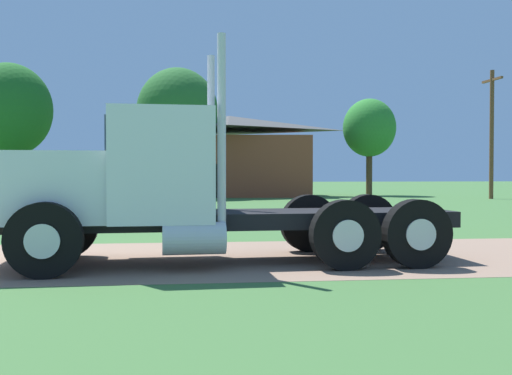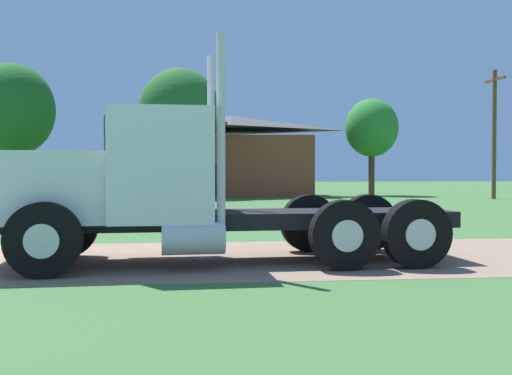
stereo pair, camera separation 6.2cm
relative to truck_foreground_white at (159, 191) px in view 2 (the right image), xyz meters
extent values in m
cube|color=black|center=(1.20, 0.08, -0.51)|extent=(8.17, 1.98, 0.28)
cube|color=white|center=(-1.82, -0.08, 0.07)|extent=(2.15, 2.16, 1.17)
cube|color=white|center=(0.04, 0.02, 0.43)|extent=(1.80, 2.44, 1.89)
cube|color=#2D3D4C|center=(-0.82, -0.03, 0.81)|extent=(0.14, 1.96, 0.83)
cylinder|color=silver|center=(1.05, -0.86, 1.03)|extent=(0.14, 0.14, 3.08)
cylinder|color=silver|center=(0.95, 1.00, 1.03)|extent=(0.14, 0.14, 3.08)
cylinder|color=silver|center=(0.60, -0.99, -0.73)|extent=(1.03, 0.57, 0.52)
cylinder|color=black|center=(-1.66, -1.25, -0.70)|extent=(1.17, 0.36, 1.15)
cylinder|color=silver|center=(-1.65, -1.41, -0.70)|extent=(0.52, 0.07, 0.52)
cylinder|color=black|center=(-1.78, 1.10, -0.70)|extent=(1.17, 0.36, 1.15)
cylinder|color=silver|center=(-1.79, 1.26, -0.70)|extent=(0.52, 0.07, 0.52)
cylinder|color=black|center=(4.31, -0.94, -0.70)|extent=(1.17, 0.36, 1.15)
cylinder|color=silver|center=(4.32, -1.10, -0.70)|extent=(0.52, 0.07, 0.52)
cylinder|color=black|center=(4.19, 1.41, -0.70)|extent=(1.17, 0.36, 1.15)
cylinder|color=silver|center=(4.18, 1.57, -0.70)|extent=(0.52, 0.07, 0.52)
cylinder|color=black|center=(3.06, -1.00, -0.70)|extent=(1.17, 0.36, 1.15)
cylinder|color=silver|center=(3.07, -1.16, -0.70)|extent=(0.52, 0.07, 0.52)
cylinder|color=black|center=(2.94, 1.34, -0.70)|extent=(1.17, 0.36, 1.15)
cylinder|color=silver|center=(2.93, 1.50, -0.70)|extent=(0.52, 0.07, 0.52)
cube|color=brown|center=(3.43, 31.18, 0.76)|extent=(11.39, 7.37, 4.07)
pyramid|color=#424242|center=(3.43, 31.18, 3.80)|extent=(11.96, 7.74, 1.00)
cube|color=black|center=(1.52, 28.07, -0.18)|extent=(1.80, 0.21, 2.20)
cylinder|color=brown|center=(19.24, 24.71, 2.70)|extent=(0.26, 0.26, 7.96)
cube|color=brown|center=(19.24, 24.71, 6.08)|extent=(0.24, 2.20, 0.14)
cylinder|color=#513823|center=(-10.83, 29.49, 0.47)|extent=(0.44, 0.44, 3.50)
ellipsoid|color=#1F6022|center=(-10.83, 29.49, 4.38)|extent=(5.42, 5.42, 5.96)
cylinder|color=#513823|center=(-0.11, 28.56, 0.41)|extent=(0.44, 0.44, 3.39)
ellipsoid|color=#266128|center=(-0.11, 28.56, 4.21)|extent=(5.26, 5.26, 5.79)
cylinder|color=#513823|center=(13.48, 31.27, 0.39)|extent=(0.44, 0.44, 3.34)
ellipsoid|color=#2D7C2C|center=(13.48, 31.27, 3.57)|extent=(3.77, 3.77, 4.15)
camera|label=1|loc=(0.49, -10.59, 0.31)|focal=42.16mm
camera|label=2|loc=(0.55, -10.60, 0.31)|focal=42.16mm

